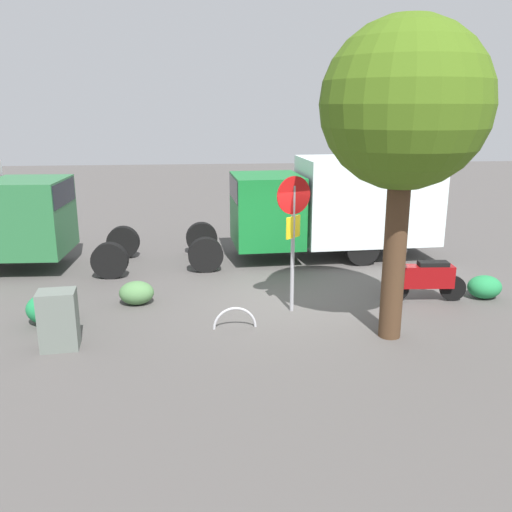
% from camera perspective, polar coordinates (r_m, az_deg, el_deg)
% --- Properties ---
extents(ground_plane, '(60.00, 60.00, 0.00)m').
position_cam_1_polar(ground_plane, '(12.06, 3.37, -4.67)').
color(ground_plane, '#4E4A48').
extents(box_truck_near, '(6.98, 2.53, 2.78)m').
position_cam_1_polar(box_truck_near, '(15.35, 8.01, 5.56)').
color(box_truck_near, black).
rests_on(box_truck_near, ground).
extents(motorcycle, '(1.81, 0.55, 1.20)m').
position_cam_1_polar(motorcycle, '(12.44, 17.41, -2.21)').
color(motorcycle, black).
rests_on(motorcycle, ground).
extents(stop_sign, '(0.71, 0.33, 2.81)m').
position_cam_1_polar(stop_sign, '(10.95, 3.91, 3.43)').
color(stop_sign, '#9E9EA3').
rests_on(stop_sign, ground).
extents(street_tree, '(2.85, 2.85, 5.58)m').
position_cam_1_polar(street_tree, '(9.72, 15.27, 14.71)').
color(street_tree, '#47301E').
rests_on(street_tree, ground).
extents(utility_cabinet, '(0.69, 0.55, 1.05)m').
position_cam_1_polar(utility_cabinet, '(10.17, -19.92, -6.30)').
color(utility_cabinet, slate).
rests_on(utility_cabinet, ground).
extents(bike_rack_hoop, '(0.85, 0.10, 0.85)m').
position_cam_1_polar(bike_rack_hoop, '(10.62, -2.22, -7.50)').
color(bike_rack_hoop, '#B7B7BC').
rests_on(bike_rack_hoop, ground).
extents(shrub_near_sign, '(0.74, 0.61, 0.50)m').
position_cam_1_polar(shrub_near_sign, '(12.03, -12.36, -3.78)').
color(shrub_near_sign, '#4D7B46').
rests_on(shrub_near_sign, ground).
extents(shrub_mid_verge, '(0.75, 0.62, 0.51)m').
position_cam_1_polar(shrub_mid_verge, '(13.14, 22.75, -3.00)').
color(shrub_mid_verge, '#238045').
rests_on(shrub_mid_verge, ground).
extents(shrub_by_tree, '(0.92, 0.75, 0.63)m').
position_cam_1_polar(shrub_by_tree, '(11.44, -20.67, -5.13)').
color(shrub_by_tree, '#1E8346').
rests_on(shrub_by_tree, ground).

